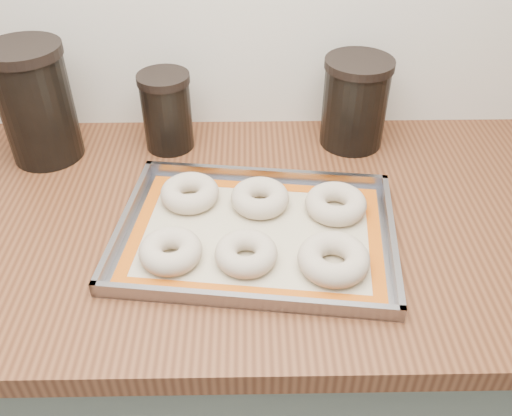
{
  "coord_description": "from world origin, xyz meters",
  "views": [
    {
      "loc": [
        0.1,
        0.92,
        1.51
      ],
      "look_at": [
        0.11,
        1.61,
        0.96
      ],
      "focal_mm": 38.0,
      "sensor_mm": 36.0,
      "label": 1
    }
  ],
  "objects_px": {
    "bagel_front_left": "(171,251)",
    "canister_mid": "(167,111)",
    "bagel_front_mid": "(246,253)",
    "bagel_front_right": "(334,259)",
    "baking_tray": "(256,233)",
    "canister_left": "(36,103)",
    "bagel_back_mid": "(260,198)",
    "bagel_back_left": "(190,193)",
    "canister_right": "(355,102)",
    "bagel_back_right": "(336,204)"
  },
  "relations": [
    {
      "from": "bagel_front_left",
      "to": "canister_mid",
      "type": "bearing_deg",
      "value": 96.4
    },
    {
      "from": "canister_mid",
      "to": "bagel_front_mid",
      "type": "bearing_deg",
      "value": -66.03
    },
    {
      "from": "bagel_front_right",
      "to": "baking_tray",
      "type": "bearing_deg",
      "value": 144.99
    },
    {
      "from": "bagel_front_right",
      "to": "canister_mid",
      "type": "relative_size",
      "value": 0.71
    },
    {
      "from": "bagel_front_right",
      "to": "canister_left",
      "type": "height_order",
      "value": "canister_left"
    },
    {
      "from": "baking_tray",
      "to": "canister_left",
      "type": "height_order",
      "value": "canister_left"
    },
    {
      "from": "bagel_front_mid",
      "to": "bagel_back_mid",
      "type": "xyz_separation_m",
      "value": [
        0.02,
        0.14,
        0.0
      ]
    },
    {
      "from": "bagel_front_left",
      "to": "bagel_back_mid",
      "type": "xyz_separation_m",
      "value": [
        0.14,
        0.14,
        -0.0
      ]
    },
    {
      "from": "baking_tray",
      "to": "bagel_front_right",
      "type": "bearing_deg",
      "value": -35.01
    },
    {
      "from": "bagel_front_mid",
      "to": "canister_mid",
      "type": "relative_size",
      "value": 0.62
    },
    {
      "from": "baking_tray",
      "to": "bagel_front_mid",
      "type": "xyz_separation_m",
      "value": [
        -0.02,
        -0.07,
        0.02
      ]
    },
    {
      "from": "baking_tray",
      "to": "bagel_front_right",
      "type": "height_order",
      "value": "bagel_front_right"
    },
    {
      "from": "bagel_back_left",
      "to": "canister_right",
      "type": "relative_size",
      "value": 0.57
    },
    {
      "from": "canister_mid",
      "to": "bagel_back_right",
      "type": "bearing_deg",
      "value": -36.44
    },
    {
      "from": "bagel_front_mid",
      "to": "bagel_front_right",
      "type": "relative_size",
      "value": 0.88
    },
    {
      "from": "bagel_back_mid",
      "to": "canister_mid",
      "type": "height_order",
      "value": "canister_mid"
    },
    {
      "from": "bagel_back_right",
      "to": "canister_right",
      "type": "xyz_separation_m",
      "value": [
        0.06,
        0.24,
        0.07
      ]
    },
    {
      "from": "canister_left",
      "to": "bagel_back_left",
      "type": "bearing_deg",
      "value": -29.01
    },
    {
      "from": "bagel_front_left",
      "to": "bagel_back_right",
      "type": "xyz_separation_m",
      "value": [
        0.28,
        0.12,
        -0.0
      ]
    },
    {
      "from": "bagel_back_left",
      "to": "bagel_front_mid",
      "type": "bearing_deg",
      "value": -57.5
    },
    {
      "from": "canister_mid",
      "to": "canister_right",
      "type": "bearing_deg",
      "value": 1.31
    },
    {
      "from": "bagel_front_right",
      "to": "bagel_back_mid",
      "type": "height_order",
      "value": "bagel_front_right"
    },
    {
      "from": "bagel_back_mid",
      "to": "bagel_back_left",
      "type": "bearing_deg",
      "value": 172.4
    },
    {
      "from": "bagel_front_left",
      "to": "canister_right",
      "type": "height_order",
      "value": "canister_right"
    },
    {
      "from": "bagel_back_mid",
      "to": "bagel_front_right",
      "type": "bearing_deg",
      "value": -55.05
    },
    {
      "from": "bagel_back_mid",
      "to": "bagel_back_right",
      "type": "bearing_deg",
      "value": -8.07
    },
    {
      "from": "canister_left",
      "to": "bagel_back_mid",
      "type": "bearing_deg",
      "value": -23.29
    },
    {
      "from": "bagel_front_right",
      "to": "bagel_back_left",
      "type": "height_order",
      "value": "bagel_front_right"
    },
    {
      "from": "baking_tray",
      "to": "canister_right",
      "type": "bearing_deg",
      "value": 55.47
    },
    {
      "from": "baking_tray",
      "to": "canister_right",
      "type": "xyz_separation_m",
      "value": [
        0.21,
        0.3,
        0.09
      ]
    },
    {
      "from": "bagel_back_mid",
      "to": "canister_right",
      "type": "distance_m",
      "value": 0.31
    },
    {
      "from": "bagel_back_left",
      "to": "baking_tray",
      "type": "bearing_deg",
      "value": -37.99
    },
    {
      "from": "bagel_front_right",
      "to": "bagel_front_left",
      "type": "bearing_deg",
      "value": 174.83
    },
    {
      "from": "bagel_front_right",
      "to": "bagel_back_left",
      "type": "xyz_separation_m",
      "value": [
        -0.24,
        0.18,
        -0.0
      ]
    },
    {
      "from": "bagel_front_left",
      "to": "canister_left",
      "type": "relative_size",
      "value": 0.43
    },
    {
      "from": "canister_right",
      "to": "canister_left",
      "type": "bearing_deg",
      "value": -176.4
    },
    {
      "from": "bagel_back_right",
      "to": "bagel_back_mid",
      "type": "bearing_deg",
      "value": 171.93
    },
    {
      "from": "bagel_back_right",
      "to": "canister_right",
      "type": "distance_m",
      "value": 0.26
    },
    {
      "from": "canister_right",
      "to": "bagel_front_mid",
      "type": "bearing_deg",
      "value": -121.31
    },
    {
      "from": "bagel_back_mid",
      "to": "canister_mid",
      "type": "bearing_deg",
      "value": 130.51
    },
    {
      "from": "bagel_back_left",
      "to": "bagel_back_mid",
      "type": "xyz_separation_m",
      "value": [
        0.13,
        -0.02,
        0.0
      ]
    },
    {
      "from": "canister_left",
      "to": "canister_mid",
      "type": "xyz_separation_m",
      "value": [
        0.24,
        0.03,
        -0.04
      ]
    },
    {
      "from": "bagel_back_left",
      "to": "canister_left",
      "type": "height_order",
      "value": "canister_left"
    },
    {
      "from": "bagel_front_right",
      "to": "bagel_back_right",
      "type": "xyz_separation_m",
      "value": [
        0.02,
        0.14,
        -0.0
      ]
    },
    {
      "from": "baking_tray",
      "to": "bagel_front_left",
      "type": "relative_size",
      "value": 4.96
    },
    {
      "from": "bagel_front_mid",
      "to": "bagel_front_left",
      "type": "bearing_deg",
      "value": 176.96
    },
    {
      "from": "bagel_front_left",
      "to": "canister_left",
      "type": "bearing_deg",
      "value": 131.58
    },
    {
      "from": "bagel_front_left",
      "to": "bagel_back_left",
      "type": "relative_size",
      "value": 0.95
    },
    {
      "from": "bagel_back_left",
      "to": "canister_left",
      "type": "bearing_deg",
      "value": 150.99
    },
    {
      "from": "bagel_front_mid",
      "to": "bagel_back_mid",
      "type": "bearing_deg",
      "value": 80.02
    }
  ]
}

